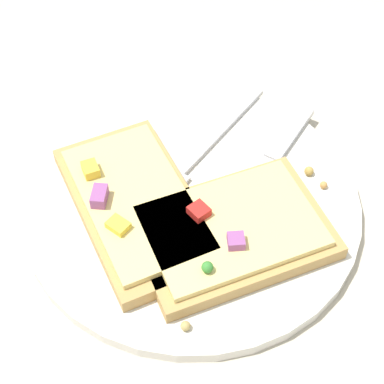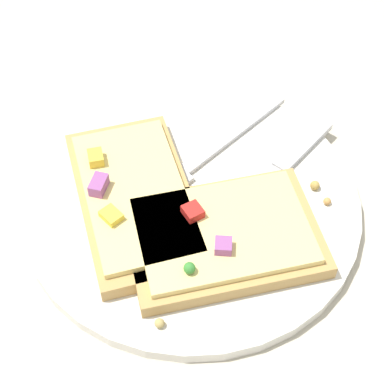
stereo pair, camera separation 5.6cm
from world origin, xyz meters
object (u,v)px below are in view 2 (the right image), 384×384
(knife, at_px, (273,175))
(pizza_slice_corner, at_px, (223,236))
(fork, at_px, (195,163))
(plate, at_px, (192,203))
(pizza_slice_main, at_px, (135,197))

(knife, xyz_separation_m, pizza_slice_corner, (-0.03, -0.08, 0.01))
(pizza_slice_corner, bearing_deg, fork, -88.60)
(plate, relative_size, fork, 1.50)
(pizza_slice_main, bearing_deg, plate, -99.36)
(fork, relative_size, pizza_slice_corner, 1.05)
(fork, bearing_deg, knife, 122.52)
(pizza_slice_main, height_order, pizza_slice_corner, pizza_slice_main)
(pizza_slice_main, bearing_deg, pizza_slice_corner, -134.61)
(fork, distance_m, knife, 0.07)
(fork, xyz_separation_m, pizza_slice_main, (-0.04, -0.06, 0.01))
(pizza_slice_corner, bearing_deg, knife, -136.75)
(fork, bearing_deg, pizza_slice_main, -3.77)
(plate, xyz_separation_m, fork, (-0.01, 0.04, 0.01))
(knife, relative_size, pizza_slice_main, 0.98)
(knife, xyz_separation_m, pizza_slice_main, (-0.11, -0.06, 0.01))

